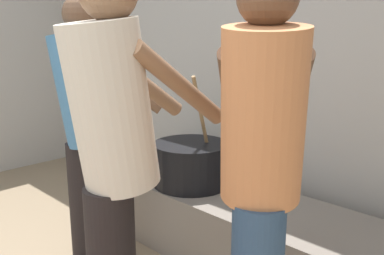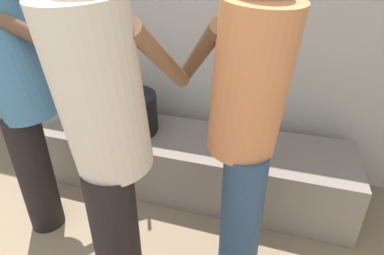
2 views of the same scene
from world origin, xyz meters
name	(u,v)px [view 1 (image 1 of 2)]	position (x,y,z in m)	size (l,w,h in m)	color
block_enclosure_rear	(261,69)	(0.00, 2.55, 1.15)	(5.56, 0.20, 2.30)	#ADA8A0
hearth_ledge	(256,236)	(0.37, 2.03, 0.21)	(2.25, 0.60, 0.42)	slate
cooking_pot_main	(191,163)	(-0.14, 1.99, 0.56)	(0.50, 0.50, 0.73)	black
cook_in_blue_shirt	(87,119)	(-0.37, 1.38, 0.91)	(0.71, 0.68, 1.60)	black
cook_in_orange_shirt	(261,162)	(0.83, 1.37, 0.92)	(0.65, 0.73, 1.61)	navy
cook_in_cream_shirt	(114,150)	(0.36, 1.06, 0.94)	(0.35, 0.68, 1.64)	black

